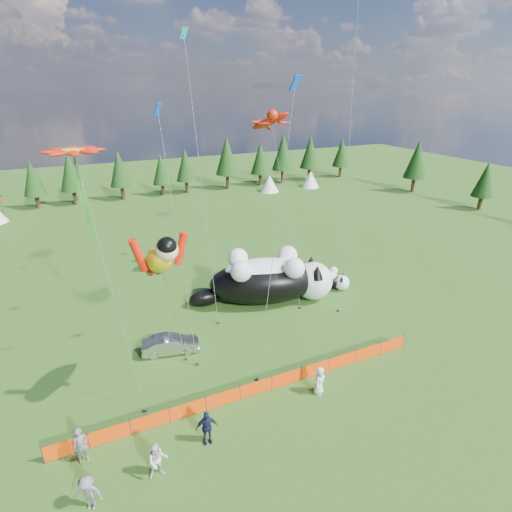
# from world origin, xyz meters

# --- Properties ---
(ground) EXTENTS (160.00, 160.00, 0.00)m
(ground) POSITION_xyz_m (0.00, 0.00, 0.00)
(ground) COLOR #0F380A
(ground) RESTS_ON ground
(safety_fence) EXTENTS (22.06, 0.06, 1.10)m
(safety_fence) POSITION_xyz_m (0.00, -3.00, 0.50)
(safety_fence) COLOR #262626
(safety_fence) RESTS_ON ground
(tree_line) EXTENTS (90.00, 4.00, 8.00)m
(tree_line) POSITION_xyz_m (0.00, 45.00, 4.00)
(tree_line) COLOR black
(tree_line) RESTS_ON ground
(festival_tents) EXTENTS (50.00, 3.20, 2.80)m
(festival_tents) POSITION_xyz_m (11.00, 40.00, 1.40)
(festival_tents) COLOR white
(festival_tents) RESTS_ON ground
(cat_large) EXTENTS (11.61, 6.50, 4.28)m
(cat_large) POSITION_xyz_m (5.60, 6.56, 2.03)
(cat_large) COLOR black
(cat_large) RESTS_ON ground
(cat_small) EXTENTS (4.06, 3.91, 1.81)m
(cat_small) POSITION_xyz_m (11.06, 6.81, 0.86)
(cat_small) COLOR black
(cat_small) RESTS_ON ground
(car) EXTENTS (3.91, 2.02, 1.23)m
(car) POSITION_xyz_m (-3.51, 3.03, 0.61)
(car) COLOR #B0B0B5
(car) RESTS_ON ground
(spectator_a) EXTENTS (0.72, 0.48, 1.94)m
(spectator_a) POSITION_xyz_m (-9.28, -3.60, 0.97)
(spectator_a) COLOR slate
(spectator_a) RESTS_ON ground
(spectator_b) EXTENTS (0.96, 0.61, 1.88)m
(spectator_b) POSITION_xyz_m (-6.18, -5.88, 0.94)
(spectator_b) COLOR silver
(spectator_b) RESTS_ON ground
(spectator_c) EXTENTS (1.16, 0.69, 1.89)m
(spectator_c) POSITION_xyz_m (-3.59, -4.98, 0.94)
(spectator_c) COLOR #131934
(spectator_c) RESTS_ON ground
(spectator_d) EXTENTS (1.29, 1.04, 1.78)m
(spectator_d) POSITION_xyz_m (-9.13, -6.22, 0.89)
(spectator_d) COLOR slate
(spectator_d) RESTS_ON ground
(spectator_e) EXTENTS (1.03, 0.94, 1.76)m
(spectator_e) POSITION_xyz_m (3.38, -4.33, 0.88)
(spectator_e) COLOR silver
(spectator_e) RESTS_ON ground
(superhero_kite) EXTENTS (4.43, 5.55, 10.85)m
(superhero_kite) POSITION_xyz_m (-4.42, -1.32, 8.66)
(superhero_kite) COLOR yellow
(superhero_kite) RESTS_ON ground
(gecko_kite) EXTENTS (4.96, 10.78, 15.74)m
(gecko_kite) POSITION_xyz_m (7.97, 11.79, 13.75)
(gecko_kite) COLOR red
(gecko_kite) RESTS_ON ground
(flower_kite) EXTENTS (3.60, 6.62, 14.17)m
(flower_kite) POSITION_xyz_m (-7.37, 3.07, 13.26)
(flower_kite) COLOR red
(flower_kite) RESTS_ON ground
(diamond_kite_a) EXTENTS (0.84, 5.83, 16.23)m
(diamond_kite_a) POSITION_xyz_m (-2.32, 6.00, 14.50)
(diamond_kite_a) COLOR #0B3CB3
(diamond_kite_a) RESTS_ON ground
(diamond_kite_c) EXTENTS (3.21, 1.62, 17.39)m
(diamond_kite_c) POSITION_xyz_m (3.06, -0.76, 15.92)
(diamond_kite_c) COLOR #0B3CB3
(diamond_kite_c) RESTS_ON ground
(diamond_kite_d) EXTENTS (1.40, 7.88, 21.29)m
(diamond_kite_d) POSITION_xyz_m (1.25, 12.06, 18.97)
(diamond_kite_d) COLOR #0C9A97
(diamond_kite_d) RESTS_ON ground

